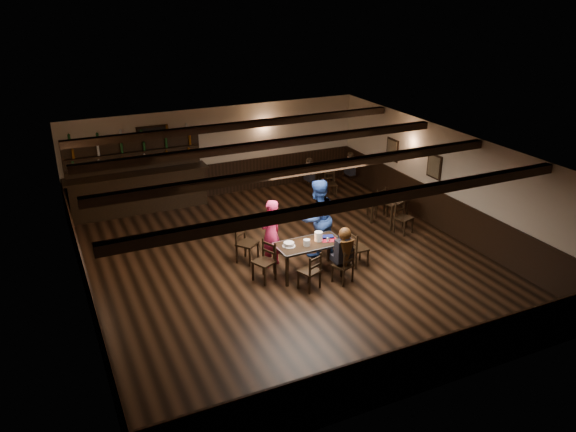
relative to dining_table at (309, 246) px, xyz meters
name	(u,v)px	position (x,y,z in m)	size (l,w,h in m)	color
ground	(288,262)	(-0.20, 0.67, -0.67)	(10.00, 10.00, 0.00)	black
room_shell	(288,192)	(-0.19, 0.71, 1.08)	(9.02, 10.02, 2.71)	beige
dining_table	(309,246)	(0.00, 0.00, 0.00)	(1.53, 0.78, 0.75)	black
chair_near_left	(312,269)	(-0.28, -0.69, -0.17)	(0.51, 0.50, 0.85)	black
chair_near_right	(346,263)	(0.51, -0.74, -0.19)	(0.49, 0.48, 0.82)	black
chair_end_left	(266,258)	(-0.97, 0.15, -0.14)	(0.54, 0.55, 0.90)	black
chair_end_right	(356,246)	(1.14, -0.13, -0.17)	(0.38, 0.40, 0.85)	black
chair_far_pushed	(244,240)	(-1.10, 1.17, -0.12)	(0.60, 0.60, 0.94)	black
woman_pink	(271,233)	(-0.62, 0.71, 0.14)	(0.59, 0.39, 1.62)	#FE3B64
man_blue	(317,218)	(0.60, 0.76, 0.28)	(0.92, 0.72, 1.89)	navy
seated_person	(344,247)	(0.49, -0.69, 0.19)	(0.36, 0.54, 0.88)	black
cake	(289,244)	(-0.47, 0.04, 0.13)	(0.29, 0.29, 0.09)	white
plate_stack_a	(307,242)	(-0.11, -0.09, 0.16)	(0.15, 0.15, 0.14)	white
plate_stack_b	(319,236)	(0.24, 0.02, 0.19)	(0.18, 0.18, 0.21)	white
tea_light	(307,240)	(0.00, 0.10, 0.11)	(0.06, 0.06, 0.06)	#A5A8AD
salt_shaker	(328,240)	(0.40, -0.12, 0.14)	(0.04, 0.04, 0.10)	silver
pepper_shaker	(330,240)	(0.46, -0.11, 0.12)	(0.03, 0.03, 0.08)	#A5A8AD
drink_glass	(318,236)	(0.29, 0.16, 0.13)	(0.06, 0.06, 0.10)	silver
menu_red	(329,240)	(0.48, -0.05, 0.09)	(0.34, 0.24, 0.00)	maroon
menu_blue	(326,237)	(0.50, 0.11, 0.09)	(0.34, 0.24, 0.00)	#101753
bar_counter	(138,186)	(-2.69, 5.39, 0.06)	(3.97, 0.70, 2.20)	black
back_table_a	(390,202)	(3.22, 1.54, -0.02)	(0.99, 0.99, 0.75)	black
back_table_b	(322,171)	(2.82, 4.65, -0.03)	(0.86, 0.86, 0.75)	black
bg_patron_left	(309,169)	(2.27, 4.45, 0.16)	(0.23, 0.36, 0.71)	black
bg_patron_right	(350,163)	(3.68, 4.41, 0.16)	(0.23, 0.36, 0.73)	black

